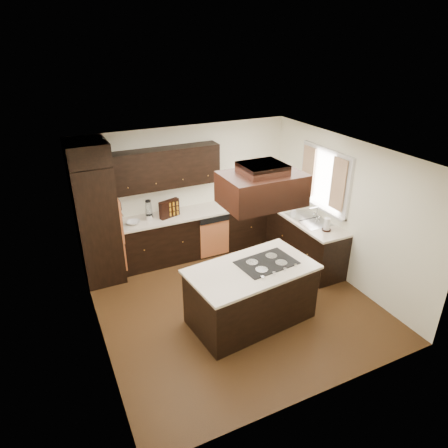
{
  "coord_description": "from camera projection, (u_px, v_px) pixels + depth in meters",
  "views": [
    {
      "loc": [
        -2.47,
        -4.78,
        4.0
      ],
      "look_at": [
        0.1,
        0.6,
        1.15
      ],
      "focal_mm": 32.0,
      "sensor_mm": 36.0,
      "label": 1
    }
  ],
  "objects": [
    {
      "name": "wall_left",
      "position": [
        91.0,
        266.0,
        5.21
      ],
      "size": [
        0.02,
        4.2,
        2.5
      ],
      "primitive_type": "cube",
      "color": "white",
      "rests_on": "ground"
    },
    {
      "name": "island_top",
      "position": [
        252.0,
        269.0,
        5.8
      ],
      "size": [
        1.96,
        1.24,
        0.04
      ],
      "primitive_type": "cube",
      "rotation": [
        0.0,
        0.0,
        0.11
      ],
      "color": "beige",
      "rests_on": "island"
    },
    {
      "name": "countertop_right",
      "position": [
        297.0,
        213.0,
        7.61
      ],
      "size": [
        0.63,
        2.4,
        0.04
      ],
      "primitive_type": "cube",
      "color": "beige",
      "rests_on": "base_cabinets_right"
    },
    {
      "name": "soap_bottle",
      "position": [
        293.0,
        205.0,
        7.66
      ],
      "size": [
        0.12,
        0.12,
        0.22
      ],
      "primitive_type": "imported",
      "rotation": [
        0.0,
        0.0,
        -0.3
      ],
      "color": "silver",
      "rests_on": "countertop_right"
    },
    {
      "name": "wall_front",
      "position": [
        323.0,
        315.0,
        4.32
      ],
      "size": [
        4.2,
        0.02,
        2.5
      ],
      "primitive_type": "cube",
      "color": "white",
      "rests_on": "ground"
    },
    {
      "name": "island",
      "position": [
        251.0,
        295.0,
        6.0
      ],
      "size": [
        1.89,
        1.17,
        0.88
      ],
      "primitive_type": "cube",
      "rotation": [
        0.0,
        0.0,
        0.11
      ],
      "color": "black",
      "rests_on": "floor"
    },
    {
      "name": "wall_right",
      "position": [
        344.0,
        211.0,
        6.85
      ],
      "size": [
        0.02,
        4.2,
        2.5
      ],
      "primitive_type": "cube",
      "color": "white",
      "rests_on": "ground"
    },
    {
      "name": "wall_oven_face",
      "position": [
        117.0,
        217.0,
        6.92
      ],
      "size": [
        0.05,
        0.62,
        0.78
      ],
      "primitive_type": "cube",
      "color": "#CF6F3E",
      "rests_on": "oven_column"
    },
    {
      "name": "cooktop",
      "position": [
        267.0,
        263.0,
        5.92
      ],
      "size": [
        0.9,
        0.66,
        0.01
      ],
      "primitive_type": "cube",
      "rotation": [
        0.0,
        0.0,
        0.11
      ],
      "color": "black",
      "rests_on": "island_top"
    },
    {
      "name": "window_frame",
      "position": [
        325.0,
        179.0,
        7.11
      ],
      "size": [
        0.06,
        1.32,
        1.12
      ],
      "primitive_type": "cube",
      "color": "silver",
      "rests_on": "wall_right"
    },
    {
      "name": "curtain_right",
      "position": [
        308.0,
        171.0,
        7.41
      ],
      "size": [
        0.02,
        0.34,
        0.9
      ],
      "primitive_type": "cube",
      "color": "beige",
      "rests_on": "wall_right"
    },
    {
      "name": "hood_duct",
      "position": [
        263.0,
        169.0,
        5.11
      ],
      "size": [
        0.55,
        0.5,
        0.13
      ],
      "primitive_type": "cube",
      "color": "black",
      "rests_on": "ceiling"
    },
    {
      "name": "curtain_left",
      "position": [
        338.0,
        184.0,
        6.73
      ],
      "size": [
        0.02,
        0.34,
        0.9
      ],
      "primitive_type": "cube",
      "color": "beige",
      "rests_on": "wall_right"
    },
    {
      "name": "dishwasher_front",
      "position": [
        215.0,
        239.0,
        7.75
      ],
      "size": [
        0.6,
        0.05,
        0.72
      ],
      "primitive_type": "cube",
      "color": "#CF6F3E",
      "rests_on": "floor"
    },
    {
      "name": "base_cabinets_back",
      "position": [
        195.0,
        233.0,
        7.86
      ],
      "size": [
        2.93,
        0.6,
        0.88
      ],
      "primitive_type": "cube",
      "color": "black",
      "rests_on": "floor"
    },
    {
      "name": "paper_towel",
      "position": [
        327.0,
        224.0,
        6.85
      ],
      "size": [
        0.13,
        0.13,
        0.23
      ],
      "primitive_type": "cylinder",
      "rotation": [
        0.0,
        0.0,
        0.19
      ],
      "color": "silver",
      "rests_on": "countertop_right"
    },
    {
      "name": "spice_rack",
      "position": [
        169.0,
        209.0,
        7.34
      ],
      "size": [
        0.41,
        0.22,
        0.33
      ],
      "primitive_type": "cube",
      "rotation": [
        0.0,
        0.0,
        0.32
      ],
      "color": "black",
      "rests_on": "countertop_back"
    },
    {
      "name": "base_cabinets_right",
      "position": [
        296.0,
        235.0,
        7.82
      ],
      "size": [
        0.6,
        2.4,
        0.88
      ],
      "primitive_type": "cube",
      "color": "black",
      "rests_on": "floor"
    },
    {
      "name": "upper_cabinets",
      "position": [
        166.0,
        168.0,
        7.2
      ],
      "size": [
        2.0,
        0.34,
        0.72
      ],
      "primitive_type": "cube",
      "color": "black",
      "rests_on": "wall_back"
    },
    {
      "name": "countertop_back",
      "position": [
        194.0,
        212.0,
        7.65
      ],
      "size": [
        2.93,
        0.63,
        0.04
      ],
      "primitive_type": "cube",
      "color": "beige",
      "rests_on": "base_cabinets_back"
    },
    {
      "name": "blender_base",
      "position": [
        149.0,
        217.0,
        7.28
      ],
      "size": [
        0.15,
        0.15,
        0.1
      ],
      "primitive_type": "cylinder",
      "color": "silver",
      "rests_on": "countertop_back"
    },
    {
      "name": "window_pane",
      "position": [
        326.0,
        179.0,
        7.12
      ],
      "size": [
        0.0,
        1.2,
        1.0
      ],
      "primitive_type": "cube",
      "color": "white",
      "rests_on": "wall_right"
    },
    {
      "name": "ceiling",
      "position": [
        236.0,
        153.0,
        5.49
      ],
      "size": [
        4.2,
        4.2,
        0.02
      ],
      "primitive_type": "cube",
      "color": "silver",
      "rests_on": "ground"
    },
    {
      "name": "oven_column",
      "position": [
        97.0,
        224.0,
        6.81
      ],
      "size": [
        0.65,
        0.75,
        2.12
      ],
      "primitive_type": "cube",
      "color": "black",
      "rests_on": "floor"
    },
    {
      "name": "range_hood",
      "position": [
        262.0,
        189.0,
        5.23
      ],
      "size": [
        1.05,
        0.72,
        0.42
      ],
      "primitive_type": "cube",
      "color": "black",
      "rests_on": "ceiling"
    },
    {
      "name": "blender_pitcher",
      "position": [
        149.0,
        208.0,
        7.2
      ],
      "size": [
        0.13,
        0.13,
        0.26
      ],
      "primitive_type": "cone",
      "color": "silver",
      "rests_on": "blender_base"
    },
    {
      "name": "floor",
      "position": [
        234.0,
        303.0,
        6.58
      ],
      "size": [
        4.2,
        4.2,
        0.02
      ],
      "primitive_type": "cube",
      "color": "#563619",
      "rests_on": "ground"
    },
    {
      "name": "mixing_bowl",
      "position": [
        133.0,
        223.0,
        7.12
      ],
      "size": [
        0.31,
        0.31,
        0.06
      ],
      "primitive_type": "imported",
      "rotation": [
        0.0,
        0.0,
        -0.42
      ],
      "color": "silver",
      "rests_on": "countertop_back"
    },
    {
      "name": "sink_rim",
      "position": [
        309.0,
        219.0,
        7.32
      ],
      "size": [
        0.52,
        0.84,
        0.01
      ],
      "primitive_type": "cube",
      "color": "silver",
      "rests_on": "countertop_right"
    },
    {
      "name": "wall_back",
      "position": [
        186.0,
        190.0,
        7.75
      ],
      "size": [
        4.2,
        0.02,
        2.5
      ],
      "primitive_type": "cube",
      "color": "white",
      "rests_on": "ground"
    }
  ]
}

